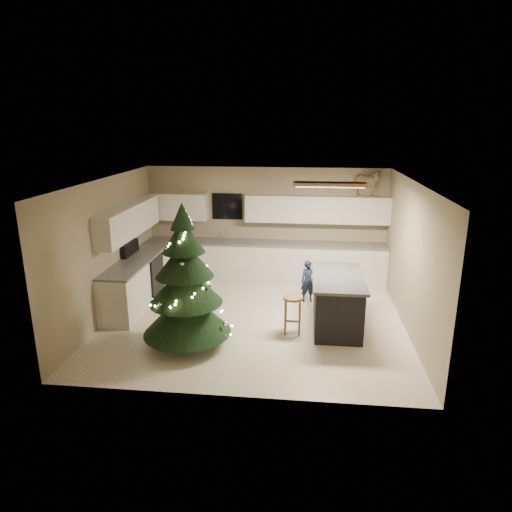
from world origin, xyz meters
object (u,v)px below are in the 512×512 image
object	(u,v)px
bar_stool	(293,306)
christmas_tree	(186,289)
island	(337,301)
rocking_horse	(365,182)
toddler	(308,281)

from	to	relation	value
bar_stool	christmas_tree	world-z (taller)	christmas_tree
island	rocking_horse	world-z (taller)	rocking_horse
christmas_tree	toddler	xyz separation A→B (m)	(1.99, 2.13, -0.55)
bar_stool	toddler	distance (m)	1.51
bar_stool	christmas_tree	bearing A→B (deg)	-159.59
christmas_tree	bar_stool	bearing A→B (deg)	20.41
christmas_tree	toddler	bearing A→B (deg)	46.92
bar_stool	toddler	bearing A→B (deg)	79.74
island	rocking_horse	bearing A→B (deg)	74.64
toddler	island	bearing A→B (deg)	-82.50
toddler	rocking_horse	world-z (taller)	rocking_horse
christmas_tree	rocking_horse	distance (m)	4.83
rocking_horse	island	bearing A→B (deg)	-170.66
christmas_tree	rocking_horse	world-z (taller)	rocking_horse
island	rocking_horse	distance (m)	3.10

